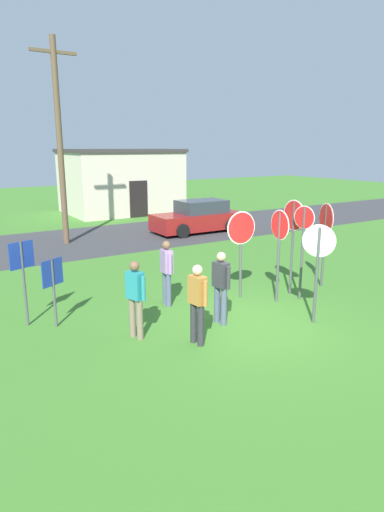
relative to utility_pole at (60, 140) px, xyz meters
The scene contains 17 objects.
ground_plane 11.64m from the utility_pole, 84.66° to the right, with size 80.00×80.00×0.00m, color #3D7528.
street_asphalt 4.35m from the utility_pole, ahead, with size 60.00×6.40×0.01m, color #38383A.
building_background 9.62m from the utility_pole, 52.61° to the left, with size 6.70×5.25×3.86m.
utility_pole is the anchor object (origin of this frame).
parked_car_on_street 7.13m from the utility_pole, ahead, with size 4.31×2.05×1.51m.
stop_sign_tallest 11.13m from the utility_pole, 64.82° to the right, with size 0.34×0.80×2.44m.
stop_sign_rear_right 10.66m from the utility_pole, 71.27° to the right, with size 0.08×0.83×2.61m.
stop_sign_far_back 10.73m from the utility_pole, 75.60° to the right, with size 0.13×0.77×2.43m.
stop_sign_low_front 12.15m from the utility_pole, 78.65° to the right, with size 0.41×0.62×2.31m.
stop_sign_center_cluster 11.09m from the utility_pole, 72.47° to the right, with size 0.14×0.60×2.51m.
stop_sign_leaning_left 9.85m from the utility_pole, 77.85° to the right, with size 0.88×0.16×2.34m.
person_with_sunhat 10.83m from the utility_pole, 98.37° to the right, with size 0.33×0.54×1.69m.
person_on_left 9.40m from the utility_pole, 89.96° to the right, with size 0.26×0.57×1.69m.
person_in_teal 11.03m from the utility_pole, 87.48° to the right, with size 0.27×0.57×1.69m.
person_near_signs 11.63m from the utility_pole, 92.92° to the right, with size 0.27×0.56×1.69m.
info_panel_leftmost 9.67m from the utility_pole, 107.81° to the right, with size 0.53×0.32×1.58m.
info_panel_middle 9.38m from the utility_pole, 111.88° to the right, with size 0.57×0.25×1.95m.
Camera 1 is at (-6.08, -7.37, 3.95)m, focal length 30.63 mm.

